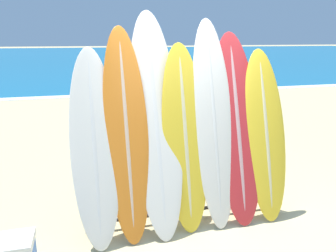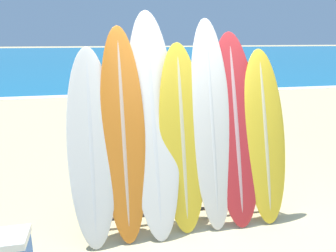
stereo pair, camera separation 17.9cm
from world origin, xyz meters
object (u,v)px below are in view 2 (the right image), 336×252
object	(u,v)px
surfboard_slot_2	(153,121)
surfboard_slot_5	(236,128)
surfboard_slot_0	(91,145)
surfboard_slot_4	(211,123)
surfboard_slot_3	(182,137)
person_mid_beach	(176,95)
surfboard_slot_6	(264,136)
person_near_water	(242,97)
surfboard_rack	(182,181)
person_far_left	(151,73)
surfboard_slot_1	(123,132)

from	to	relation	value
surfboard_slot_2	surfboard_slot_5	distance (m)	0.99
surfboard_slot_0	surfboard_slot_4	xyz separation A→B (m)	(1.37, 0.04, 0.16)
surfboard_slot_3	person_mid_beach	xyz separation A→B (m)	(0.76, 3.41, -0.12)
surfboard_slot_0	surfboard_slot_3	world-z (taller)	surfboard_slot_3
surfboard_slot_6	person_near_water	world-z (taller)	surfboard_slot_6
surfboard_slot_2	surfboard_slot_0	bearing A→B (deg)	-172.45
surfboard_slot_3	person_mid_beach	distance (m)	3.49
surfboard_slot_5	person_near_water	xyz separation A→B (m)	(1.42, 2.92, -0.19)
surfboard_slot_3	surfboard_slot_2	bearing A→B (deg)	164.56
surfboard_slot_3	surfboard_slot_6	xyz separation A→B (m)	(1.01, -0.02, -0.04)
surfboard_rack	surfboard_slot_0	size ratio (longest dim) A/B	1.14
surfboard_slot_6	person_far_left	bearing A→B (deg)	89.97
surfboard_slot_0	person_mid_beach	size ratio (longest dim) A/B	1.21
surfboard_slot_2	surfboard_slot_1	bearing A→B (deg)	-170.26
surfboard_slot_1	surfboard_slot_5	size ratio (longest dim) A/B	1.03
surfboard_slot_6	surfboard_slot_3	bearing A→B (deg)	178.75
surfboard_slot_1	surfboard_slot_2	xyz separation A→B (m)	(0.35, 0.06, 0.09)
surfboard_rack	surfboard_slot_1	xyz separation A→B (m)	(-0.67, 0.04, 0.64)
surfboard_rack	surfboard_slot_6	xyz separation A→B (m)	(1.01, -0.02, 0.51)
surfboard_slot_1	surfboard_slot_4	bearing A→B (deg)	0.20
surfboard_slot_5	surfboard_slot_6	xyz separation A→B (m)	(0.36, -0.04, -0.10)
surfboard_slot_1	surfboard_slot_6	world-z (taller)	surfboard_slot_1
surfboard_slot_1	person_near_water	world-z (taller)	surfboard_slot_1
surfboard_slot_3	surfboard_slot_6	distance (m)	1.01
surfboard_slot_2	surfboard_slot_4	distance (m)	0.68
surfboard_slot_2	person_far_left	world-z (taller)	surfboard_slot_2
surfboard_rack	surfboard_slot_6	distance (m)	1.13
person_near_water	person_mid_beach	world-z (taller)	person_mid_beach
person_mid_beach	surfboard_rack	bearing A→B (deg)	-47.40
surfboard_slot_2	surfboard_slot_3	bearing A→B (deg)	-15.44
surfboard_slot_4	person_mid_beach	xyz separation A→B (m)	(0.40, 3.37, -0.26)
surfboard_slot_2	person_mid_beach	distance (m)	3.50
surfboard_slot_6	person_near_water	distance (m)	3.15
surfboard_slot_6	surfboard_slot_0	bearing A→B (deg)	179.50
surfboard_slot_5	surfboard_slot_6	bearing A→B (deg)	-6.81
surfboard_slot_1	surfboard_slot_5	world-z (taller)	surfboard_slot_1
surfboard_slot_0	person_far_left	distance (m)	8.56
surfboard_rack	surfboard_slot_4	size ratio (longest dim) A/B	0.99
surfboard_slot_5	person_mid_beach	distance (m)	3.39
surfboard_slot_0	surfboard_slot_1	distance (m)	0.37
surfboard_slot_6	person_far_left	world-z (taller)	surfboard_slot_6
surfboard_slot_0	surfboard_slot_2	bearing A→B (deg)	7.55
surfboard_rack	surfboard_slot_6	world-z (taller)	surfboard_slot_6
surfboard_slot_0	person_far_left	xyz separation A→B (m)	(2.03, 8.31, -0.12)
surfboard_slot_0	person_mid_beach	xyz separation A→B (m)	(1.77, 3.41, -0.10)
surfboard_slot_4	surfboard_slot_1	bearing A→B (deg)	-179.80
person_near_water	surfboard_slot_2	bearing A→B (deg)	-84.24
surfboard_slot_3	surfboard_rack	bearing A→B (deg)	-55.20
surfboard_slot_0	surfboard_slot_5	distance (m)	1.67
surfboard_slot_3	person_near_water	bearing A→B (deg)	54.75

